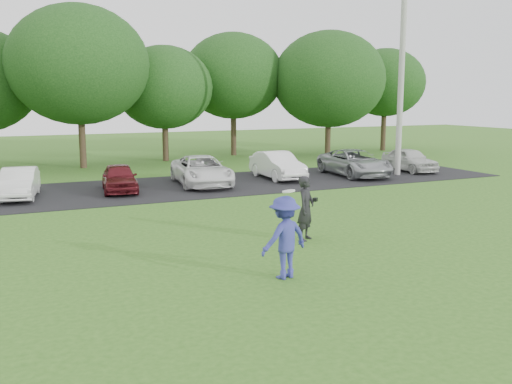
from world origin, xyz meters
The scene contains 7 objects.
ground centered at (0.00, 0.00, 0.00)m, with size 100.00×100.00×0.00m, color #31631C.
parking_lot centered at (0.00, 13.00, 0.01)m, with size 32.00×6.50×0.03m, color black.
utility_pole centered at (11.62, 12.08, 5.26)m, with size 0.28×0.28×10.53m, color #AAA9A5.
frisbee_player centered at (-0.86, 0.17, 0.89)m, with size 1.27×0.91×1.95m.
camera_bystander centered at (1.18, 2.84, 0.87)m, with size 0.76×0.72×1.74m.
parked_cars centered at (1.08, 12.92, 0.63)m, with size 27.90×5.03×1.26m.
tree_row centered at (1.51, 22.76, 4.91)m, with size 42.39×9.85×8.64m.
Camera 1 is at (-6.35, -10.28, 3.87)m, focal length 40.00 mm.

